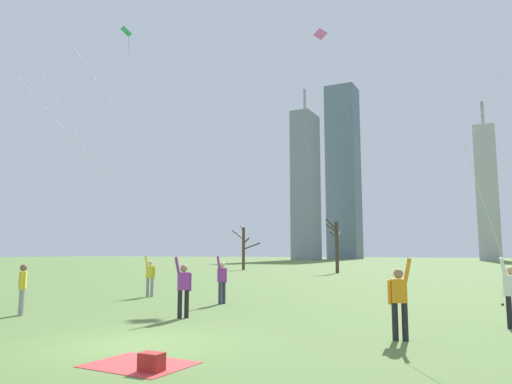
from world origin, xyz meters
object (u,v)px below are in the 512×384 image
(kite_flyer_foreground_right_purple, at_px, (41,123))
(picnic_spot, at_px, (146,363))
(bare_tree_right_of_center, at_px, (244,247))
(distant_kite_low_near_trees_green, at_px, (129,62))
(distant_kite_drifting_right_pink, at_px, (325,49))
(kite_flyer_foreground_left_orange, at_px, (470,155))
(kite_flyer_far_back_red, at_px, (499,254))
(kite_flyer_midfield_left_white, at_px, (189,231))
(bystander_strolling_midfield, at_px, (22,287))
(bare_tree_far_right_edge, at_px, (336,244))
(kite_flyer_midfield_right_blue, at_px, (119,218))

(kite_flyer_foreground_right_purple, relative_size, picnic_spot, 9.50)
(bare_tree_right_of_center, bearing_deg, distant_kite_low_near_trees_green, -78.06)
(distant_kite_drifting_right_pink, bearing_deg, kite_flyer_foreground_left_orange, -65.38)
(picnic_spot, bearing_deg, bare_tree_right_of_center, 115.61)
(bare_tree_right_of_center, bearing_deg, kite_flyer_foreground_right_purple, -69.16)
(kite_flyer_far_back_red, height_order, kite_flyer_midfield_left_white, kite_flyer_midfield_left_white)
(kite_flyer_foreground_left_orange, xyz_separation_m, bystander_strolling_midfield, (-13.36, -1.24, -3.35))
(bare_tree_far_right_edge, bearing_deg, kite_flyer_midfield_left_white, -83.26)
(kite_flyer_midfield_right_blue, height_order, bystander_strolling_midfield, kite_flyer_midfield_right_blue)
(kite_flyer_foreground_right_purple, distance_m, kite_flyer_midfield_right_blue, 10.52)
(distant_kite_low_near_trees_green, xyz_separation_m, picnic_spot, (15.13, -16.40, -14.23))
(bystander_strolling_midfield, bearing_deg, kite_flyer_foreground_left_orange, 5.32)
(kite_flyer_midfield_left_white, xyz_separation_m, distant_kite_drifting_right_pink, (-1.25, 21.25, 15.84))
(bystander_strolling_midfield, xyz_separation_m, bare_tree_right_of_center, (-12.67, 39.64, 1.81))
(bystander_strolling_midfield, distance_m, bare_tree_right_of_center, 41.66)
(kite_flyer_midfield_right_blue, xyz_separation_m, bystander_strolling_midfield, (2.00, -6.56, -2.69))
(kite_flyer_midfield_left_white, distance_m, picnic_spot, 10.03)
(kite_flyer_midfield_right_blue, height_order, distant_kite_low_near_trees_green, distant_kite_low_near_trees_green)
(bystander_strolling_midfield, bearing_deg, kite_flyer_far_back_red, 14.08)
(kite_flyer_foreground_right_purple, height_order, kite_flyer_midfield_left_white, kite_flyer_foreground_right_purple)
(kite_flyer_far_back_red, height_order, kite_flyer_foreground_right_purple, kite_flyer_foreground_right_purple)
(kite_flyer_midfield_left_white, xyz_separation_m, bystander_strolling_midfield, (-3.40, -4.46, -1.92))
(kite_flyer_far_back_red, bearing_deg, kite_flyer_midfield_right_blue, 168.97)
(bystander_strolling_midfield, height_order, distant_kite_drifting_right_pink, distant_kite_drifting_right_pink)
(bare_tree_right_of_center, bearing_deg, bare_tree_far_right_edge, -17.08)
(kite_flyer_foreground_right_purple, height_order, kite_flyer_foreground_left_orange, kite_flyer_foreground_right_purple)
(kite_flyer_midfield_left_white, xyz_separation_m, bare_tree_far_right_edge, (-3.71, 31.38, 0.03))
(bare_tree_right_of_center, relative_size, bare_tree_far_right_edge, 0.99)
(kite_flyer_midfield_right_blue, height_order, distant_kite_drifting_right_pink, distant_kite_drifting_right_pink)
(picnic_spot, bearing_deg, distant_kite_drifting_right_pink, 101.55)
(bystander_strolling_midfield, distance_m, bare_tree_far_right_edge, 35.90)
(kite_flyer_midfield_right_blue, xyz_separation_m, bare_tree_far_right_edge, (1.69, 29.28, -0.75))
(picnic_spot, bearing_deg, kite_flyer_foreground_left_orange, 44.94)
(distant_kite_low_near_trees_green, relative_size, picnic_spot, 8.87)
(kite_flyer_foreground_right_purple, relative_size, kite_flyer_midfield_right_blue, 1.12)
(kite_flyer_foreground_left_orange, relative_size, bystander_strolling_midfield, 10.11)
(distant_kite_drifting_right_pink, bearing_deg, distant_kite_low_near_trees_green, -124.49)
(bystander_strolling_midfield, distance_m, distant_kite_drifting_right_pink, 31.32)
(kite_flyer_far_back_red, bearing_deg, distant_kite_drifting_right_pink, 117.73)
(distant_kite_low_near_trees_green, bearing_deg, kite_flyer_midfield_right_blue, -50.25)
(distant_kite_low_near_trees_green, distance_m, distant_kite_drifting_right_pink, 16.62)
(distant_kite_low_near_trees_green, bearing_deg, bystander_strolling_midfield, -60.97)
(kite_flyer_far_back_red, xyz_separation_m, distant_kite_drifting_right_pink, (-11.69, 22.24, 16.70))
(kite_flyer_midfield_right_blue, height_order, picnic_spot, kite_flyer_midfield_right_blue)
(kite_flyer_midfield_left_white, bearing_deg, distant_kite_drifting_right_pink, 93.36)
(distant_kite_low_near_trees_green, xyz_separation_m, bare_tree_right_of_center, (-5.74, 27.15, -11.61))
(kite_flyer_foreground_right_purple, relative_size, bare_tree_far_right_edge, 3.30)
(kite_flyer_midfield_left_white, bearing_deg, kite_flyer_midfield_right_blue, 158.77)
(kite_flyer_far_back_red, bearing_deg, bare_tree_far_right_edge, 113.62)
(kite_flyer_far_back_red, relative_size, kite_flyer_midfield_right_blue, 0.66)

